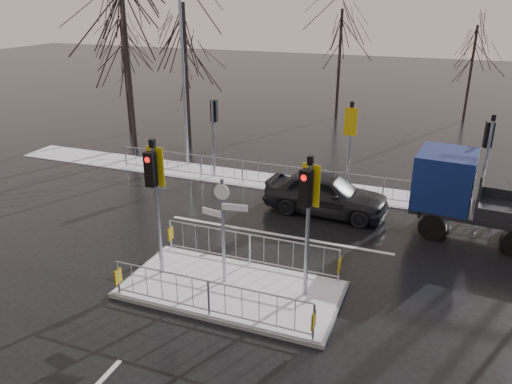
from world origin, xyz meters
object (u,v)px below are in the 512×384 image
(flatbed_truck, at_px, (470,193))
(street_lamp_left, at_px, (184,70))
(traffic_island, at_px, (231,279))
(car_far_lane, at_px, (326,193))

(flatbed_truck, height_order, street_lamp_left, street_lamp_left)
(traffic_island, distance_m, flatbed_truck, 8.73)
(car_far_lane, height_order, flatbed_truck, flatbed_truck)
(flatbed_truck, bearing_deg, street_lamp_left, 165.24)
(flatbed_truck, xyz_separation_m, street_lamp_left, (-12.46, 3.28, 3.00))
(car_far_lane, xyz_separation_m, street_lamp_left, (-7.56, 3.27, 3.71))
(traffic_island, xyz_separation_m, flatbed_truck, (6.04, 6.21, 1.10))
(car_far_lane, xyz_separation_m, flatbed_truck, (4.90, -0.01, 0.71))
(traffic_island, distance_m, street_lamp_left, 12.17)
(car_far_lane, relative_size, flatbed_truck, 0.74)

